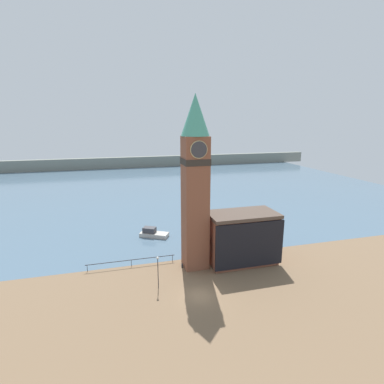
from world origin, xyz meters
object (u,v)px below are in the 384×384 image
clock_tower (195,180)px  boat_near (153,233)px  pier_building (242,238)px  mooring_bollard_near (182,265)px  lamp_post (158,267)px

clock_tower → boat_near: bearing=108.6°
clock_tower → pier_building: size_ratio=2.36×
clock_tower → mooring_bollard_near: (-2.00, 0.02, -13.07)m
boat_near → pier_building: bearing=-20.6°
pier_building → mooring_bollard_near: size_ratio=17.70×
pier_building → clock_tower: bearing=175.4°
mooring_bollard_near → pier_building: bearing=-3.8°
clock_tower → mooring_bollard_near: 13.22m
clock_tower → boat_near: clock_tower is taller
pier_building → boat_near: size_ratio=1.87×
clock_tower → boat_near: 19.17m
pier_building → mooring_bollard_near: bearing=176.2°
clock_tower → mooring_bollard_near: bearing=179.3°
lamp_post → clock_tower: bearing=36.6°
pier_building → lamp_post: (-13.77, -4.15, -0.95)m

